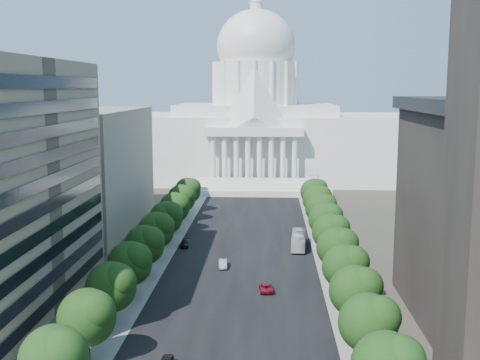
% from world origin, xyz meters
% --- Properties ---
extents(road_asphalt, '(30.00, 260.00, 0.01)m').
position_xyz_m(road_asphalt, '(0.00, 90.00, 0.00)').
color(road_asphalt, black).
rests_on(road_asphalt, ground).
extents(sidewalk_left, '(8.00, 260.00, 0.02)m').
position_xyz_m(sidewalk_left, '(-19.00, 90.00, 0.00)').
color(sidewalk_left, gray).
rests_on(sidewalk_left, ground).
extents(sidewalk_right, '(8.00, 260.00, 0.02)m').
position_xyz_m(sidewalk_right, '(19.00, 90.00, 0.00)').
color(sidewalk_right, gray).
rests_on(sidewalk_right, ground).
extents(capitol, '(120.00, 56.00, 73.00)m').
position_xyz_m(capitol, '(0.00, 184.89, 20.01)').
color(capitol, white).
rests_on(capitol, ground).
extents(office_block_left_far, '(38.00, 52.00, 30.00)m').
position_xyz_m(office_block_left_far, '(-48.00, 100.00, 15.00)').
color(office_block_left_far, gray).
rests_on(office_block_left_far, ground).
extents(tree_l_a, '(7.79, 7.60, 9.97)m').
position_xyz_m(tree_l_a, '(-17.66, 11.81, 6.45)').
color(tree_l_a, '#33261C').
rests_on(tree_l_a, ground).
extents(tree_l_b, '(7.79, 7.60, 9.97)m').
position_xyz_m(tree_l_b, '(-17.66, 23.81, 6.45)').
color(tree_l_b, '#33261C').
rests_on(tree_l_b, ground).
extents(tree_l_c, '(7.79, 7.60, 9.97)m').
position_xyz_m(tree_l_c, '(-17.66, 35.81, 6.45)').
color(tree_l_c, '#33261C').
rests_on(tree_l_c, ground).
extents(tree_l_d, '(7.79, 7.60, 9.97)m').
position_xyz_m(tree_l_d, '(-17.66, 47.81, 6.45)').
color(tree_l_d, '#33261C').
rests_on(tree_l_d, ground).
extents(tree_l_e, '(7.79, 7.60, 9.97)m').
position_xyz_m(tree_l_e, '(-17.66, 59.81, 6.45)').
color(tree_l_e, '#33261C').
rests_on(tree_l_e, ground).
extents(tree_l_f, '(7.79, 7.60, 9.97)m').
position_xyz_m(tree_l_f, '(-17.66, 71.81, 6.45)').
color(tree_l_f, '#33261C').
rests_on(tree_l_f, ground).
extents(tree_l_g, '(7.79, 7.60, 9.97)m').
position_xyz_m(tree_l_g, '(-17.66, 83.81, 6.45)').
color(tree_l_g, '#33261C').
rests_on(tree_l_g, ground).
extents(tree_l_h, '(7.79, 7.60, 9.97)m').
position_xyz_m(tree_l_h, '(-17.66, 95.81, 6.45)').
color(tree_l_h, '#33261C').
rests_on(tree_l_h, ground).
extents(tree_l_i, '(7.79, 7.60, 9.97)m').
position_xyz_m(tree_l_i, '(-17.66, 107.81, 6.45)').
color(tree_l_i, '#33261C').
rests_on(tree_l_i, ground).
extents(tree_l_j, '(7.79, 7.60, 9.97)m').
position_xyz_m(tree_l_j, '(-17.66, 119.81, 6.45)').
color(tree_l_j, '#33261C').
rests_on(tree_l_j, ground).
extents(tree_r_b, '(7.79, 7.60, 9.97)m').
position_xyz_m(tree_r_b, '(18.34, 23.81, 6.45)').
color(tree_r_b, '#33261C').
rests_on(tree_r_b, ground).
extents(tree_r_c, '(7.79, 7.60, 9.97)m').
position_xyz_m(tree_r_c, '(18.34, 35.81, 6.45)').
color(tree_r_c, '#33261C').
rests_on(tree_r_c, ground).
extents(tree_r_d, '(7.79, 7.60, 9.97)m').
position_xyz_m(tree_r_d, '(18.34, 47.81, 6.45)').
color(tree_r_d, '#33261C').
rests_on(tree_r_d, ground).
extents(tree_r_e, '(7.79, 7.60, 9.97)m').
position_xyz_m(tree_r_e, '(18.34, 59.81, 6.45)').
color(tree_r_e, '#33261C').
rests_on(tree_r_e, ground).
extents(tree_r_f, '(7.79, 7.60, 9.97)m').
position_xyz_m(tree_r_f, '(18.34, 71.81, 6.45)').
color(tree_r_f, '#33261C').
rests_on(tree_r_f, ground).
extents(tree_r_g, '(7.79, 7.60, 9.97)m').
position_xyz_m(tree_r_g, '(18.34, 83.81, 6.45)').
color(tree_r_g, '#33261C').
rests_on(tree_r_g, ground).
extents(tree_r_h, '(7.79, 7.60, 9.97)m').
position_xyz_m(tree_r_h, '(18.34, 95.81, 6.45)').
color(tree_r_h, '#33261C').
rests_on(tree_r_h, ground).
extents(tree_r_i, '(7.79, 7.60, 9.97)m').
position_xyz_m(tree_r_i, '(18.34, 107.81, 6.45)').
color(tree_r_i, '#33261C').
rests_on(tree_r_i, ground).
extents(tree_r_j, '(7.79, 7.60, 9.97)m').
position_xyz_m(tree_r_j, '(18.34, 119.81, 6.45)').
color(tree_r_j, '#33261C').
rests_on(tree_r_j, ground).
extents(streetlight_b, '(2.61, 0.44, 9.00)m').
position_xyz_m(streetlight_b, '(19.90, 35.00, 5.82)').
color(streetlight_b, gray).
rests_on(streetlight_b, ground).
extents(streetlight_c, '(2.61, 0.44, 9.00)m').
position_xyz_m(streetlight_c, '(19.90, 60.00, 5.82)').
color(streetlight_c, gray).
rests_on(streetlight_c, ground).
extents(streetlight_d, '(2.61, 0.44, 9.00)m').
position_xyz_m(streetlight_d, '(19.90, 85.00, 5.82)').
color(streetlight_d, gray).
rests_on(streetlight_d, ground).
extents(streetlight_e, '(2.61, 0.44, 9.00)m').
position_xyz_m(streetlight_e, '(19.90, 110.00, 5.82)').
color(streetlight_e, gray).
rests_on(streetlight_e, ground).
extents(streetlight_f, '(2.61, 0.44, 9.00)m').
position_xyz_m(streetlight_f, '(19.90, 135.00, 5.82)').
color(streetlight_f, gray).
rests_on(streetlight_f, ground).
extents(car_silver, '(2.02, 4.71, 1.51)m').
position_xyz_m(car_silver, '(-3.70, 66.50, 0.76)').
color(car_silver, '#B7BBBF').
rests_on(car_silver, ground).
extents(car_red, '(2.79, 5.19, 1.38)m').
position_xyz_m(car_red, '(4.99, 52.87, 0.69)').
color(car_red, maroon).
rests_on(car_red, ground).
extents(car_dark_b, '(2.25, 4.86, 1.37)m').
position_xyz_m(car_dark_b, '(-13.50, 81.77, 0.69)').
color(car_dark_b, black).
rests_on(car_dark_b, ground).
extents(city_bus, '(3.80, 12.74, 3.50)m').
position_xyz_m(city_bus, '(12.06, 82.28, 1.75)').
color(city_bus, silver).
rests_on(city_bus, ground).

